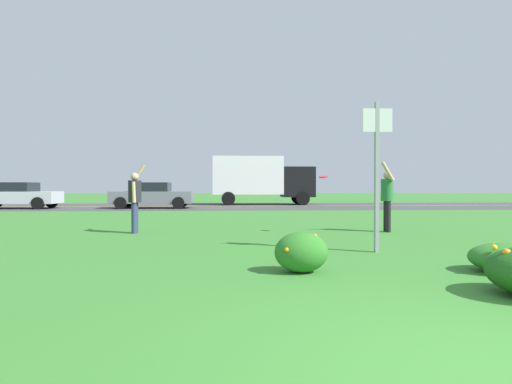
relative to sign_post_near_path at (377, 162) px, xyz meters
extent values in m
plane|color=#387A2D|center=(-0.93, 6.68, -1.71)|extent=(120.00, 120.00, 0.00)
cube|color=#424244|center=(-0.93, 18.77, -1.70)|extent=(120.00, 9.72, 0.01)
cube|color=yellow|center=(-0.93, 18.77, -1.70)|extent=(120.00, 0.16, 0.00)
ellipsoid|color=#2D7526|center=(-1.73, -1.80, -1.41)|extent=(0.78, 0.63, 0.59)
sphere|color=orange|center=(-1.62, -1.69, -1.33)|extent=(0.08, 0.08, 0.08)
sphere|color=orange|center=(-1.50, -1.67, -1.20)|extent=(0.07, 0.07, 0.07)
sphere|color=orange|center=(-1.61, -1.79, -1.31)|extent=(0.06, 0.06, 0.06)
sphere|color=orange|center=(-1.93, -1.70, -1.34)|extent=(0.06, 0.06, 0.06)
sphere|color=orange|center=(-1.97, -2.04, -1.34)|extent=(0.06, 0.06, 0.06)
sphere|color=orange|center=(0.37, -3.29, -1.21)|extent=(0.09, 0.09, 0.09)
ellipsoid|color=#2D7526|center=(1.24, -1.95, -1.49)|extent=(1.04, 0.89, 0.42)
sphere|color=yellow|center=(1.20, -1.74, -1.34)|extent=(0.07, 0.07, 0.07)
sphere|color=yellow|center=(1.36, -1.85, -1.38)|extent=(0.06, 0.06, 0.06)
sphere|color=yellow|center=(0.90, -2.21, -1.31)|extent=(0.08, 0.08, 0.08)
sphere|color=yellow|center=(1.52, -1.61, -1.37)|extent=(0.05, 0.05, 0.05)
cube|color=#93969B|center=(0.00, 0.01, -0.29)|extent=(0.07, 0.10, 2.83)
cube|color=silver|center=(0.00, -0.02, 0.78)|extent=(0.56, 0.03, 0.44)
cylinder|color=#232328|center=(-5.29, 3.61, -0.60)|extent=(0.34, 0.34, 0.58)
sphere|color=tan|center=(-5.29, 3.61, -0.21)|extent=(0.21, 0.21, 0.21)
cylinder|color=navy|center=(-5.29, 3.70, -1.30)|extent=(0.14, 0.14, 0.82)
cylinder|color=navy|center=(-5.29, 3.53, -1.30)|extent=(0.14, 0.14, 0.82)
cylinder|color=tan|center=(-5.23, 3.81, -0.12)|extent=(0.38, 0.09, 0.50)
cylinder|color=tan|center=(-5.27, 3.42, -0.62)|extent=(0.11, 0.09, 0.55)
cylinder|color=#287038|center=(1.50, 3.55, -0.56)|extent=(0.34, 0.34, 0.60)
sphere|color=tan|center=(1.50, 3.55, -0.17)|extent=(0.21, 0.21, 0.21)
cylinder|color=black|center=(1.50, 3.46, -1.28)|extent=(0.14, 0.14, 0.84)
cylinder|color=black|center=(1.51, 3.63, -1.28)|extent=(0.14, 0.14, 0.84)
cylinder|color=tan|center=(1.45, 3.35, -0.06)|extent=(0.37, 0.09, 0.53)
cylinder|color=tan|center=(1.49, 3.74, -0.58)|extent=(0.11, 0.09, 0.57)
cylinder|color=red|center=(-0.32, 3.27, -0.21)|extent=(0.24, 0.23, 0.07)
torus|color=red|center=(-0.32, 3.27, -0.22)|extent=(0.24, 0.23, 0.07)
cube|color=#B7BABF|center=(-14.61, 16.59, -1.09)|extent=(4.50, 1.82, 0.66)
cube|color=black|center=(-14.71, 16.59, -0.52)|extent=(2.10, 1.64, 0.52)
cylinder|color=black|center=(-13.06, 17.48, -1.38)|extent=(0.66, 0.22, 0.66)
cylinder|color=black|center=(-13.06, 15.70, -1.38)|extent=(0.66, 0.22, 0.66)
cube|color=slate|center=(-7.17, 16.59, -1.09)|extent=(4.50, 1.82, 0.66)
cube|color=black|center=(-7.27, 16.59, -0.52)|extent=(2.10, 1.64, 0.52)
cylinder|color=black|center=(-5.62, 17.48, -1.38)|extent=(0.66, 0.22, 0.66)
cylinder|color=black|center=(-5.62, 15.70, -1.38)|extent=(0.66, 0.22, 0.66)
cylinder|color=black|center=(-8.72, 17.48, -1.38)|extent=(0.66, 0.22, 0.66)
cylinder|color=black|center=(-8.72, 15.70, -1.38)|extent=(0.66, 0.22, 0.66)
cube|color=black|center=(1.71, 20.96, -0.19)|extent=(2.10, 2.30, 2.00)
cube|color=silver|center=(-1.64, 20.96, 0.24)|extent=(4.60, 2.30, 2.50)
cylinder|color=black|center=(1.91, 22.06, -1.27)|extent=(0.88, 0.26, 0.88)
cylinder|color=black|center=(1.91, 19.86, -1.27)|extent=(0.88, 0.26, 0.88)
cylinder|color=black|center=(-2.93, 22.06, -1.27)|extent=(0.88, 0.26, 0.88)
cylinder|color=black|center=(-2.93, 19.86, -1.27)|extent=(0.88, 0.26, 0.88)
camera|label=1|loc=(-2.74, -7.99, -0.46)|focal=30.35mm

